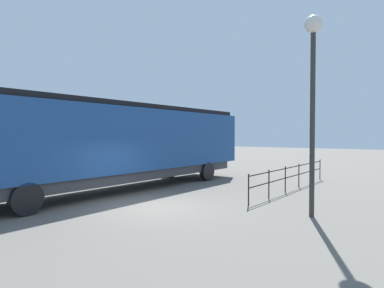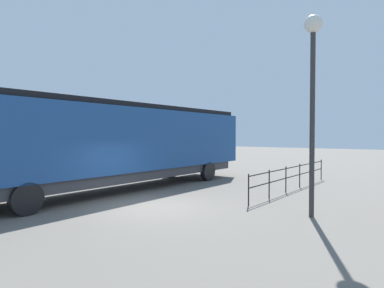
{
  "view_description": "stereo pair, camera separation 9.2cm",
  "coord_description": "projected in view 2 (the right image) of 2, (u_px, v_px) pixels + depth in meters",
  "views": [
    {
      "loc": [
        8.48,
        -8.73,
        2.64
      ],
      "look_at": [
        0.8,
        1.44,
        2.3
      ],
      "focal_mm": 30.92,
      "sensor_mm": 36.0,
      "label": 1
    },
    {
      "loc": [
        8.55,
        -8.67,
        2.64
      ],
      "look_at": [
        0.8,
        1.44,
        2.3
      ],
      "focal_mm": 30.92,
      "sensor_mm": 36.0,
      "label": 2
    }
  ],
  "objects": [
    {
      "name": "lamp_post",
      "position": [
        313.0,
        69.0,
        10.55
      ],
      "size": [
        0.57,
        0.57,
        6.47
      ],
      "color": "#2D2D2D",
      "rests_on": "ground_plane"
    },
    {
      "name": "ground_plane",
      "position": [
        151.0,
        207.0,
        12.15
      ],
      "size": [
        120.0,
        120.0,
        0.0
      ],
      "primitive_type": "plane",
      "color": "#666059"
    },
    {
      "name": "locomotive",
      "position": [
        131.0,
        142.0,
        16.3
      ],
      "size": [
        3.1,
        16.39,
        4.13
      ],
      "color": "navy",
      "rests_on": "ground_plane"
    },
    {
      "name": "platform_fence",
      "position": [
        293.0,
        174.0,
        15.98
      ],
      "size": [
        0.05,
        9.2,
        1.2
      ],
      "color": "black",
      "rests_on": "ground_plane"
    }
  ]
}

